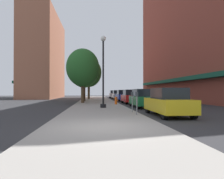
{
  "coord_description": "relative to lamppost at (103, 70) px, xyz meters",
  "views": [
    {
      "loc": [
        -0.41,
        -7.68,
        1.46
      ],
      "look_at": [
        1.94,
        17.99,
        1.69
      ],
      "focal_mm": 32.36,
      "sensor_mm": 36.0,
      "label": 1
    }
  ],
  "objects": [
    {
      "name": "tree_near",
      "position": [
        -1.63,
        18.97,
        1.54
      ],
      "size": [
        4.45,
        4.45,
        7.19
      ],
      "color": "#4C3823",
      "rests_on": "sidewalk_slab"
    },
    {
      "name": "parking_meter_far",
      "position": [
        1.67,
        -3.83,
        -2.25
      ],
      "size": [
        0.14,
        0.09,
        1.31
      ],
      "color": "slate",
      "rests_on": "sidewalk_slab"
    },
    {
      "name": "car_blue",
      "position": [
        3.62,
        13.68,
        -2.39
      ],
      "size": [
        1.8,
        4.3,
        1.66
      ],
      "rotation": [
        0.0,
        0.0,
        0.01
      ],
      "color": "black",
      "rests_on": "ground"
    },
    {
      "name": "car_green",
      "position": [
        3.62,
        1.23,
        -2.39
      ],
      "size": [
        1.8,
        4.3,
        1.66
      ],
      "rotation": [
        0.0,
        0.0,
        0.02
      ],
      "color": "black",
      "rests_on": "ground"
    },
    {
      "name": "tree_far",
      "position": [
        -2.05,
        7.31,
        1.03
      ],
      "size": [
        3.86,
        3.86,
        6.35
      ],
      "color": "#4C3823",
      "rests_on": "sidewalk_slab"
    },
    {
      "name": "parking_meter_near",
      "position": [
        1.67,
        -5.19,
        -2.25
      ],
      "size": [
        0.14,
        0.09,
        1.31
      ],
      "color": "slate",
      "rests_on": "sidewalk_slab"
    },
    {
      "name": "car_silver",
      "position": [
        3.62,
        27.42,
        -2.39
      ],
      "size": [
        1.8,
        4.3,
        1.66
      ],
      "rotation": [
        0.0,
        0.0,
        -0.02
      ],
      "color": "black",
      "rests_on": "ground"
    },
    {
      "name": "car_white",
      "position": [
        3.62,
        20.67,
        -2.39
      ],
      "size": [
        1.8,
        4.3,
        1.66
      ],
      "rotation": [
        0.0,
        0.0,
        0.02
      ],
      "color": "black",
      "rests_on": "ground"
    },
    {
      "name": "car_red",
      "position": [
        3.62,
        7.28,
        -2.39
      ],
      "size": [
        1.8,
        4.3,
        1.66
      ],
      "rotation": [
        0.0,
        0.0,
        0.02
      ],
      "color": "black",
      "rests_on": "ground"
    },
    {
      "name": "fire_hydrant",
      "position": [
        1.51,
        4.12,
        -2.68
      ],
      "size": [
        0.33,
        0.26,
        0.79
      ],
      "color": "#E05614",
      "rests_on": "sidewalk_slab"
    },
    {
      "name": "building_far_background",
      "position": [
        -11.39,
        28.17,
        5.56
      ],
      "size": [
        6.8,
        18.0,
        17.56
      ],
      "color": "#9E6047",
      "rests_on": "ground"
    },
    {
      "name": "ground_plane",
      "position": [
        3.62,
        9.17,
        -3.2
      ],
      "size": [
        90.0,
        90.0,
        0.0
      ],
      "primitive_type": "plane",
      "color": "#2D2D30"
    },
    {
      "name": "tree_mid",
      "position": [
        -2.14,
        12.27,
        1.12
      ],
      "size": [
        4.13,
        4.13,
        6.6
      ],
      "color": "#422D1E",
      "rests_on": "sidewalk_slab"
    },
    {
      "name": "sidewalk_slab",
      "position": [
        -0.38,
        10.17,
        -3.14
      ],
      "size": [
        4.8,
        50.0,
        0.12
      ],
      "primitive_type": "cube",
      "color": "gray",
      "rests_on": "ground"
    },
    {
      "name": "lamppost",
      "position": [
        0.0,
        0.0,
        0.0
      ],
      "size": [
        0.48,
        0.48,
        5.9
      ],
      "color": "black",
      "rests_on": "sidewalk_slab"
    },
    {
      "name": "car_yellow",
      "position": [
        3.62,
        -4.87,
        -2.39
      ],
      "size": [
        1.8,
        4.3,
        1.66
      ],
      "rotation": [
        0.0,
        0.0,
        -0.02
      ],
      "color": "black",
      "rests_on": "ground"
    },
    {
      "name": "building_right_brick",
      "position": [
        14.62,
        13.17,
        9.86
      ],
      "size": [
        6.8,
        40.0,
        26.18
      ],
      "color": "brown",
      "rests_on": "ground"
    }
  ]
}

